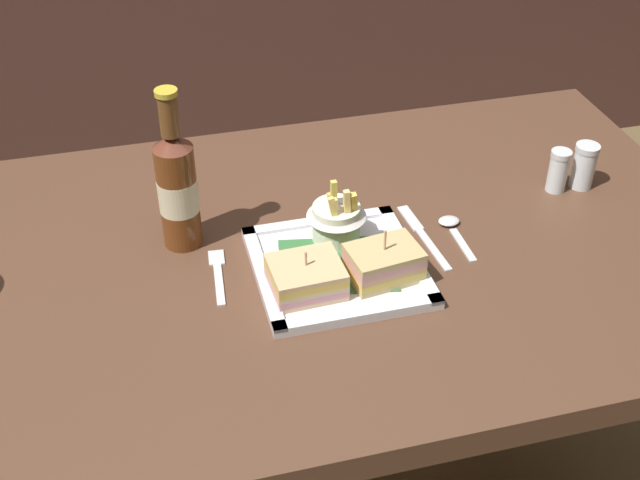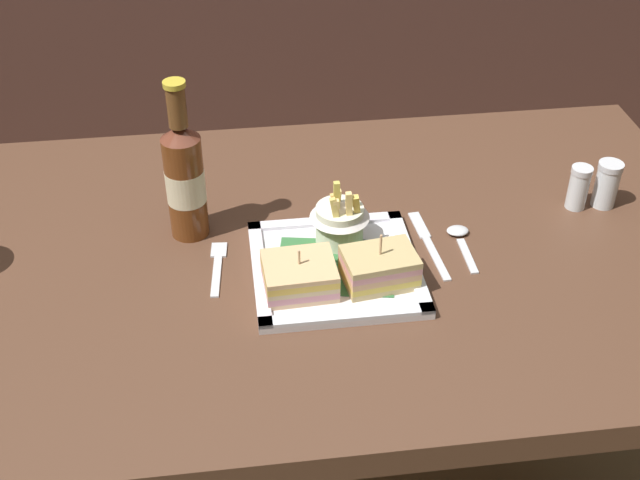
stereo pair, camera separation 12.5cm
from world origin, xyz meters
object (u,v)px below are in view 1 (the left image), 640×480
Objects in this scene: square_plate at (337,267)px; fries_cup at (337,216)px; sandwich_half_left at (306,277)px; knife at (422,234)px; salt_shaker at (558,173)px; fork at (218,273)px; pepper_shaker at (583,168)px; spoon at (452,227)px; beer_bottle at (177,187)px; sandwich_half_right at (384,263)px; dining_table at (304,299)px.

square_plate is 0.08m from fries_cup.
sandwich_half_left is 0.24m from knife.
sandwich_half_left is 0.51m from salt_shaker.
pepper_shaker is at bearing 7.29° from fork.
pepper_shaker is (0.53, 0.16, 0.00)m from sandwich_half_left.
spoon is 0.23m from salt_shaker.
square_plate is at bearing -31.35° from beer_bottle.
fries_cup reaches higher than fork.
square_plate is at bearing -103.98° from fries_cup.
spoon reaches higher than knife.
sandwich_half_right is at bearing -146.68° from spoon.
dining_table is 5.54× the size of square_plate.
fork is (-0.19, -0.03, -0.05)m from fries_cup.
spoon is at bearing -163.38° from salt_shaker.
salt_shaker reaches higher than fork.
salt_shaker is (0.27, 0.07, 0.03)m from knife.
sandwich_half_left reaches higher than knife.
sandwich_half_left is (-0.06, -0.04, 0.03)m from square_plate.
salt_shaker is at bearing 8.02° from fries_cup.
fork is 0.73× the size of knife.
dining_table is at bearing 8.54° from fork.
beer_bottle reaches higher than sandwich_half_left.
dining_table is 0.16m from sandwich_half_left.
knife is 0.05m from spoon.
sandwich_half_left is 1.32× the size of pepper_shaker.
fries_cup is (0.02, 0.06, 0.05)m from square_plate.
dining_table is at bearing 134.10° from sandwich_half_right.
pepper_shaker is (0.64, 0.08, 0.03)m from fork.
square_plate reaches higher than fork.
fries_cup is (0.07, 0.10, 0.02)m from sandwich_half_left.
fries_cup is at bearing -16.37° from beer_bottle.
square_plate is 0.44m from salt_shaker.
square_plate is at bearing -164.81° from spoon.
pepper_shaker is at bearing 13.70° from spoon.
beer_bottle is (-0.18, 0.07, 0.20)m from dining_table.
square_plate is at bearing -56.52° from dining_table.
fries_cup is 1.39× the size of pepper_shaker.
fries_cup reaches higher than spoon.
spoon is (0.15, 0.10, -0.03)m from sandwich_half_right.
dining_table is 11.62× the size of spoon.
sandwich_half_left reaches higher than fork.
beer_bottle is (-0.21, 0.13, 0.10)m from square_plate.
fries_cup is 0.46m from pepper_shaker.
square_plate reaches higher than dining_table.
salt_shaker reaches higher than dining_table.
dining_table is 7.61× the size of knife.
sandwich_half_right is at bearing -155.98° from salt_shaker.
fork is 1.72× the size of salt_shaker.
sandwich_half_right is 0.14m from knife.
knife is 1.53× the size of spoon.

